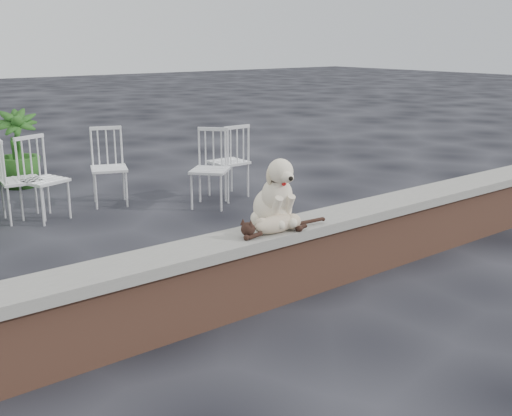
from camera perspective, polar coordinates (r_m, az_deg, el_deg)
ground at (r=5.25m, az=6.91°, el=-6.70°), size 60.00×60.00×0.00m
brick_wall at (r=5.16m, az=7.00°, el=-4.13°), size 6.00×0.30×0.50m
capstone at (r=5.07m, az=7.10°, el=-1.04°), size 6.20×0.40×0.08m
dog at (r=4.64m, az=1.56°, el=1.61°), size 0.44×0.53×0.56m
cat at (r=4.54m, az=1.96°, el=-1.37°), size 0.92×0.36×0.15m
chair_b at (r=7.64m, az=-13.57°, el=3.74°), size 0.72×0.72×0.94m
chair_e at (r=7.27m, az=-21.10°, el=2.53°), size 0.62×0.62×0.94m
chair_d at (r=7.36m, az=-4.34°, el=3.68°), size 0.79×0.79×0.94m
chair_a at (r=7.19m, az=-19.22°, el=2.57°), size 0.71×0.71×0.94m
chair_c at (r=7.84m, az=-2.60°, el=4.44°), size 0.57×0.57×0.94m
potted_plant_b at (r=8.94m, az=-21.42°, el=5.14°), size 0.77×0.77×1.06m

